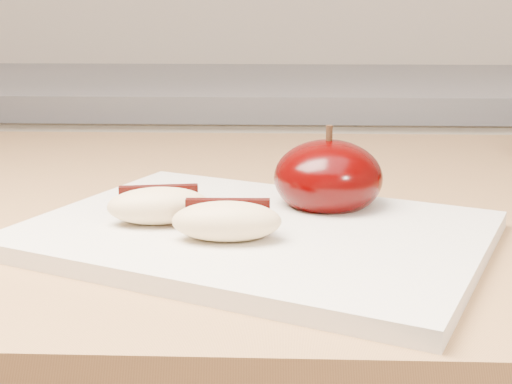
{
  "coord_description": "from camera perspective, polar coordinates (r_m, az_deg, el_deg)",
  "views": [
    {
      "loc": [
        0.05,
        -0.14,
        1.07
      ],
      "look_at": [
        0.03,
        0.36,
        0.94
      ],
      "focal_mm": 50.0,
      "sensor_mm": 36.0,
      "label": 1
    }
  ],
  "objects": [
    {
      "name": "apple_half",
      "position": [
        0.57,
        5.78,
        1.14
      ],
      "size": [
        0.1,
        0.1,
        0.07
      ],
      "rotation": [
        0.0,
        0.0,
        -0.15
      ],
      "color": "#2C0000",
      "rests_on": "cutting_board"
    },
    {
      "name": "back_cabinet",
      "position": [
        1.46,
        0.23,
        -9.4
      ],
      "size": [
        2.4,
        0.62,
        0.94
      ],
      "color": "silver",
      "rests_on": "ground"
    },
    {
      "name": "apple_wedge_b",
      "position": [
        0.48,
        -2.35,
        -2.3
      ],
      "size": [
        0.08,
        0.04,
        0.03
      ],
      "rotation": [
        0.0,
        0.0,
        0.02
      ],
      "color": "#D6B987",
      "rests_on": "cutting_board"
    },
    {
      "name": "cutting_board",
      "position": [
        0.52,
        0.0,
        -3.34
      ],
      "size": [
        0.39,
        0.34,
        0.01
      ],
      "primitive_type": "cube",
      "rotation": [
        0.0,
        0.0,
        -0.42
      ],
      "color": "beige",
      "rests_on": "island_counter"
    },
    {
      "name": "apple_wedge_a",
      "position": [
        0.53,
        -7.78,
        -1.05
      ],
      "size": [
        0.08,
        0.05,
        0.03
      ],
      "rotation": [
        0.0,
        0.0,
        0.16
      ],
      "color": "#D6B987",
      "rests_on": "cutting_board"
    }
  ]
}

